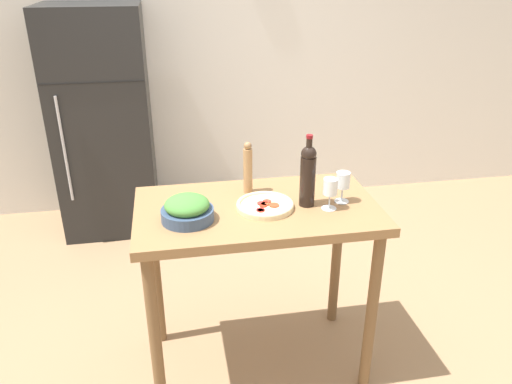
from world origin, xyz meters
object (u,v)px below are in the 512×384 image
at_px(refrigerator, 104,123).
at_px(wine_bottle, 308,174).
at_px(pepper_mill, 248,168).
at_px(wine_glass_near, 330,189).
at_px(homemade_pizza, 265,205).
at_px(salad_bowl, 187,209).
at_px(wine_glass_far, 343,182).

relative_size(refrigerator, wine_bottle, 4.98).
bearing_deg(pepper_mill, wine_glass_near, -36.55).
distance_m(refrigerator, homemade_pizza, 2.04).
bearing_deg(wine_glass_near, salad_bowl, 179.65).
distance_m(refrigerator, wine_bottle, 2.15).
relative_size(wine_glass_near, pepper_mill, 0.58).
distance_m(salad_bowl, homemade_pizza, 0.37).
bearing_deg(homemade_pizza, wine_bottle, 0.17).
bearing_deg(refrigerator, wine_glass_near, -57.01).
distance_m(wine_bottle, homemade_pizza, 0.25).
xyz_separation_m(refrigerator, wine_bottle, (1.13, -1.82, 0.24)).
relative_size(wine_glass_near, salad_bowl, 0.64).
bearing_deg(refrigerator, pepper_mill, -61.69).
height_order(wine_glass_near, salad_bowl, wine_glass_near).
relative_size(pepper_mill, homemade_pizza, 0.98).
xyz_separation_m(refrigerator, salad_bowl, (0.56, -1.88, 0.13)).
xyz_separation_m(salad_bowl, homemade_pizza, (0.37, 0.06, -0.04)).
relative_size(pepper_mill, salad_bowl, 1.12).
bearing_deg(wine_glass_far, wine_glass_near, -143.18).
distance_m(wine_bottle, wine_glass_far, 0.19).
relative_size(wine_glass_far, homemade_pizza, 0.56).
distance_m(wine_glass_near, pepper_mill, 0.43).
height_order(pepper_mill, salad_bowl, pepper_mill).
height_order(wine_glass_near, pepper_mill, pepper_mill).
bearing_deg(wine_glass_far, salad_bowl, -175.50).
bearing_deg(wine_bottle, salad_bowl, -174.34).
xyz_separation_m(wine_glass_near, homemade_pizza, (-0.30, 0.06, -0.09)).
bearing_deg(wine_glass_far, wine_bottle, -179.26).
bearing_deg(refrigerator, wine_glass_far, -54.33).
relative_size(salad_bowl, homemade_pizza, 0.88).
bearing_deg(wine_bottle, pepper_mill, 142.22).
xyz_separation_m(wine_bottle, wine_glass_near, (0.09, -0.06, -0.05)).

